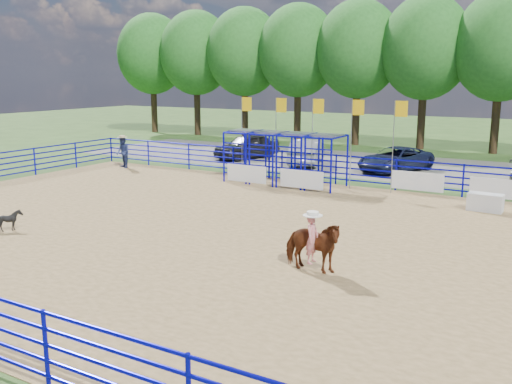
% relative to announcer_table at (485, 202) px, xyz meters
% --- Properties ---
extents(ground, '(120.00, 120.00, 0.00)m').
position_rel_announcer_table_xyz_m(ground, '(-7.30, -7.71, -0.37)').
color(ground, '#406227').
rests_on(ground, ground).
extents(arena_dirt, '(30.00, 20.00, 0.02)m').
position_rel_announcer_table_xyz_m(arena_dirt, '(-7.30, -7.71, -0.36)').
color(arena_dirt, '#A38451').
rests_on(arena_dirt, ground).
extents(gravel_strip, '(40.00, 10.00, 0.01)m').
position_rel_announcer_table_xyz_m(gravel_strip, '(-7.30, 9.29, -0.37)').
color(gravel_strip, slate).
rests_on(gravel_strip, ground).
extents(announcer_table, '(1.35, 0.67, 0.70)m').
position_rel_announcer_table_xyz_m(announcer_table, '(0.00, 0.00, 0.00)').
color(announcer_table, silver).
rests_on(announcer_table, arena_dirt).
extents(horse_and_rider, '(1.75, 0.81, 2.37)m').
position_rel_announcer_table_xyz_m(horse_and_rider, '(-2.96, -9.93, 0.49)').
color(horse_and_rider, '#622C13').
rests_on(horse_and_rider, arena_dirt).
extents(calf, '(0.75, 0.69, 0.75)m').
position_rel_announcer_table_xyz_m(calf, '(-13.75, -11.38, 0.02)').
color(calf, black).
rests_on(calf, arena_dirt).
extents(spectator_cowboy, '(1.09, 1.00, 1.87)m').
position_rel_announcer_table_xyz_m(spectator_cowboy, '(-19.90, 0.77, 0.58)').
color(spectator_cowboy, navy).
rests_on(spectator_cowboy, arena_dirt).
extents(car_a, '(3.16, 4.95, 1.57)m').
position_rel_announcer_table_xyz_m(car_a, '(-15.75, 7.79, 0.42)').
color(car_a, black).
rests_on(car_a, gravel_strip).
extents(car_b, '(2.92, 4.95, 1.54)m').
position_rel_announcer_table_xyz_m(car_b, '(-11.26, 7.32, 0.41)').
color(car_b, gray).
rests_on(car_b, gravel_strip).
extents(car_c, '(3.75, 5.32, 1.35)m').
position_rel_announcer_table_xyz_m(car_c, '(-5.94, 7.64, 0.31)').
color(car_c, '#161B37').
rests_on(car_c, gravel_strip).
extents(perimeter_fence, '(30.10, 20.10, 1.50)m').
position_rel_announcer_table_xyz_m(perimeter_fence, '(-7.30, -7.71, 0.38)').
color(perimeter_fence, '#0908B7').
rests_on(perimeter_fence, ground).
extents(chute_assembly, '(19.32, 2.41, 4.20)m').
position_rel_announcer_table_xyz_m(chute_assembly, '(-9.20, 1.13, 0.89)').
color(chute_assembly, '#0908B7').
rests_on(chute_assembly, ground).
extents(treeline, '(56.40, 6.40, 11.24)m').
position_rel_announcer_table_xyz_m(treeline, '(-7.30, 18.29, 7.16)').
color(treeline, '#3F2B19').
rests_on(treeline, ground).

